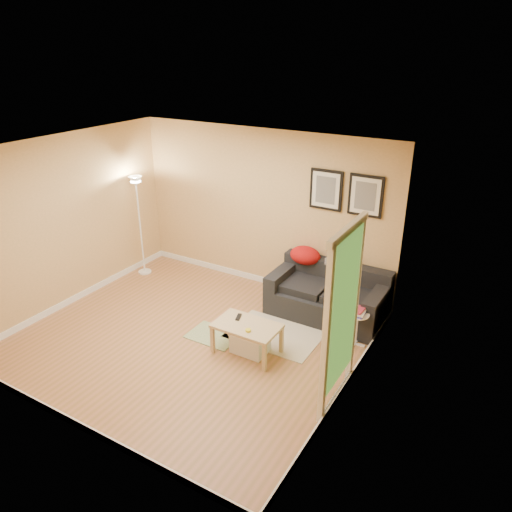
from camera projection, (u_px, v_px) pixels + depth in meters
The scene contains 25 objects.
floor at pixel (191, 338), 6.78m from camera, with size 4.50×4.50×0.00m, color #AD6F4A.
ceiling at pixel (179, 151), 5.72m from camera, with size 4.50×4.50×0.00m, color white.
wall_back at pixel (263, 210), 7.83m from camera, with size 4.50×4.50×0.00m, color tan.
wall_front at pixel (57, 324), 4.67m from camera, with size 4.50×4.50×0.00m, color tan.
wall_left at pixel (67, 222), 7.29m from camera, with size 4.00×4.00×0.00m, color tan.
wall_right at pixel (352, 295), 5.21m from camera, with size 4.00×4.00×0.00m, color tan.
baseboard_back at pixel (262, 280), 8.33m from camera, with size 4.50×0.02×0.10m, color white.
baseboard_front at pixel (77, 424), 5.19m from camera, with size 4.50×0.02×0.10m, color white.
baseboard_left at pixel (79, 296), 7.79m from camera, with size 0.02×4.00×0.10m, color white.
baseboard_right at pixel (343, 388), 5.72m from camera, with size 0.02×4.00×0.10m, color white.
sofa at pixel (328, 293), 7.19m from camera, with size 1.70×0.90×0.75m, color black, non-canonical shape.
red_throw at pixel (305, 255), 7.48m from camera, with size 0.48×0.36×0.28m, color red, non-canonical shape.
plaid_throw at pixel (341, 262), 7.22m from camera, with size 0.42×0.26×0.10m, color tan, non-canonical shape.
framed_print_left at pixel (326, 190), 7.11m from camera, with size 0.50×0.04×0.60m, color black, non-canonical shape.
framed_print_right at pixel (366, 196), 6.83m from camera, with size 0.50×0.04×0.60m, color black, non-canonical shape.
area_rug at pixel (275, 335), 6.84m from camera, with size 1.25×0.85×0.01m, color beige.
green_runner at pixel (213, 335), 6.82m from camera, with size 0.70×0.50×0.01m, color #668C4C.
coffee_table at pixel (247, 339), 6.38m from camera, with size 0.85×0.52×0.43m, color tan, non-canonical shape.
remote_control at pixel (239, 317), 6.45m from camera, with size 0.05×0.16×0.02m, color black.
tape_roll at pixel (248, 330), 6.15m from camera, with size 0.07×0.07×0.03m, color yellow.
storage_bin at pixel (250, 342), 6.43m from camera, with size 0.47×0.35×0.29m, color white, non-canonical shape.
side_table at pixel (356, 329), 6.54m from camera, with size 0.32×0.32×0.48m, color white, non-canonical shape.
book_stack at pixel (358, 311), 6.42m from camera, with size 0.18×0.24×0.08m, color #3A3CAE, non-canonical shape.
floor_lamp at pixel (140, 229), 8.36m from camera, with size 0.23×0.23×1.76m, color white, non-canonical shape.
doorway at pixel (341, 322), 5.23m from camera, with size 0.12×1.01×2.13m, color white, non-canonical shape.
Camera 1 is at (3.68, -4.49, 3.79)m, focal length 34.12 mm.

